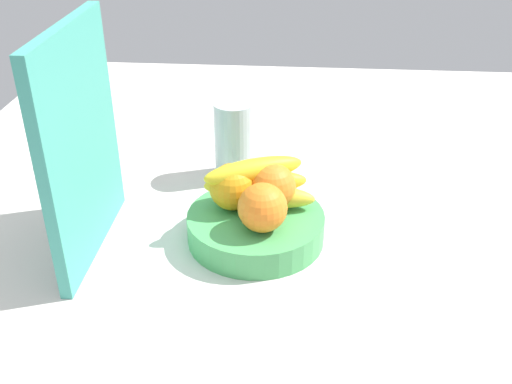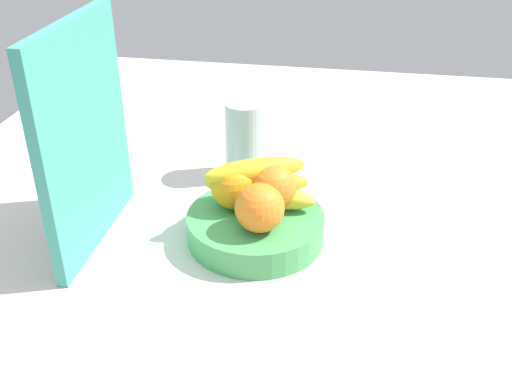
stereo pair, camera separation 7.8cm
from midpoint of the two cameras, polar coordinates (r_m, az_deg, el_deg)
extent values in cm
cube|color=beige|center=(100.54, -0.82, -5.29)|extent=(180.00, 140.00, 3.00)
cylinder|color=#48A55B|center=(99.00, -2.25, -3.23)|extent=(22.55, 22.55, 4.71)
sphere|color=orange|center=(91.72, -1.80, -1.56)|extent=(7.78, 7.78, 7.78)
sphere|color=orange|center=(97.34, -0.55, 0.47)|extent=(7.78, 7.78, 7.78)
sphere|color=orange|center=(97.59, -4.53, 0.45)|extent=(7.78, 7.78, 7.78)
ellipsoid|color=yellow|center=(98.54, -1.52, -0.41)|extent=(5.03, 17.21, 4.00)
ellipsoid|color=yellow|center=(97.78, -2.31, 0.80)|extent=(7.47, 17.46, 4.00)
ellipsoid|color=yellow|center=(96.95, -2.51, 2.01)|extent=(11.05, 17.03, 4.00)
cube|color=teal|center=(94.43, -18.68, 4.23)|extent=(28.00, 1.86, 36.00)
cylinder|color=#B4C0C5|center=(115.81, -4.02, 4.92)|extent=(7.66, 7.66, 15.15)
camera|label=1|loc=(0.04, -92.33, -1.35)|focal=41.93mm
camera|label=2|loc=(0.04, 87.67, 1.35)|focal=41.93mm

